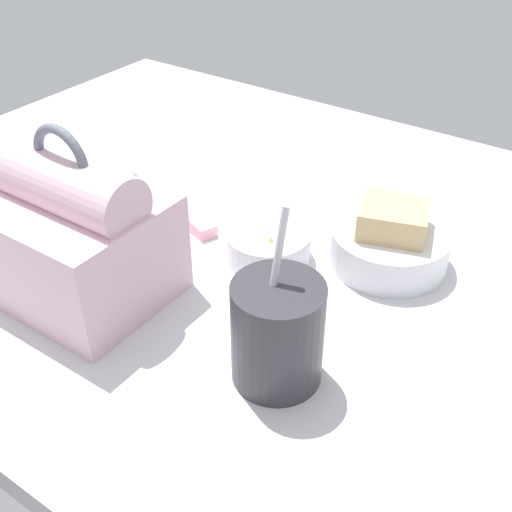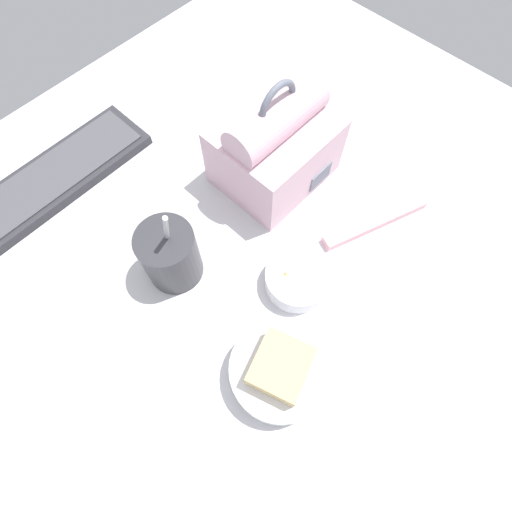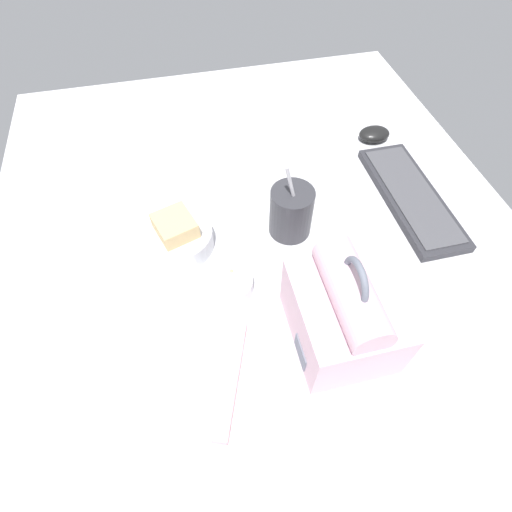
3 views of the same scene
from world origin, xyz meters
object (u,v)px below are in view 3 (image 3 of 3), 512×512
Objects in this scene: bento_bowl_sandwich at (178,237)px; chopstick_case at (231,379)px; bento_bowl_snacks at (226,283)px; computer_mouse at (374,134)px; keyboard at (411,196)px; soup_cup at (291,211)px; lunch_bag at (344,313)px.

chopstick_case is (29.44, 4.79, -2.15)cm from bento_bowl_sandwich.
computer_mouse is (-35.44, 44.47, -0.36)cm from bento_bowl_snacks.
keyboard reaches higher than chopstick_case.
bento_bowl_sandwich is 1.38× the size of bento_bowl_snacks.
soup_cup is 37.88cm from computer_mouse.
bento_bowl_sandwich reaches higher than chopstick_case.
bento_bowl_snacks is (-13.22, -16.89, -5.36)cm from lunch_bag.
bento_bowl_sandwich is at bearing -92.14° from soup_cup.
computer_mouse is at bearing 114.13° from bento_bowl_sandwich.
bento_bowl_snacks is at bearing -51.45° from computer_mouse.
lunch_bag is at bearing 43.57° from bento_bowl_sandwich.
bento_bowl_snacks is 56.86cm from computer_mouse.
soup_cup is at bearing -176.69° from lunch_bag.
computer_mouse is at bearing 128.55° from bento_bowl_snacks.
lunch_bag is 1.06× the size of chopstick_case.
soup_cup is 2.27× the size of computer_mouse.
soup_cup reaches higher than bento_bowl_snacks.
bento_bowl_snacks is 0.53× the size of chopstick_case.
computer_mouse is (-21.84, 0.59, 0.58)cm from keyboard.
soup_cup is (-24.60, -1.42, -1.77)cm from lunch_bag.
bento_bowl_snacks is (13.60, -43.88, 0.95)cm from keyboard.
soup_cup is 1.77× the size of bento_bowl_snacks.
lunch_bag reaches higher than chopstick_case.
chopstick_case is (52.64, -47.00, -0.80)cm from computer_mouse.
bento_bowl_snacks is 17.43cm from chopstick_case.
lunch_bag reaches higher than soup_cup.
soup_cup is (2.22, -28.41, 4.54)cm from keyboard.
bento_bowl_sandwich is 0.73× the size of chopstick_case.
bento_bowl_sandwich is at bearing -170.76° from chopstick_case.
keyboard is 3.28× the size of bento_bowl_snacks.
bento_bowl_snacks is 1.29× the size of computer_mouse.
bento_bowl_sandwich is at bearing -88.47° from keyboard.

